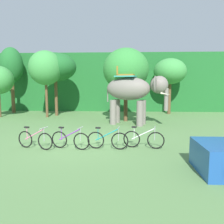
{
  "coord_description": "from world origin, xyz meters",
  "views": [
    {
      "loc": [
        2.05,
        -10.12,
        2.69
      ],
      "look_at": [
        1.46,
        1.0,
        1.3
      ],
      "focal_mm": 36.96,
      "sensor_mm": 36.0,
      "label": 1
    }
  ],
  "objects_px": {
    "tree_far_right": "(46,68)",
    "tree_center_left": "(126,70)",
    "elephant": "(133,91)",
    "bike_white": "(143,139)",
    "tree_center_right": "(55,67)",
    "bike_teal": "(108,140)",
    "tree_far_left": "(170,72)",
    "tree_center": "(11,66)",
    "bike_pink": "(35,140)",
    "bike_purple": "(70,140)"
  },
  "relations": [
    {
      "from": "tree_center_right",
      "to": "bike_teal",
      "type": "relative_size",
      "value": 3.03
    },
    {
      "from": "tree_far_left",
      "to": "bike_purple",
      "type": "height_order",
      "value": "tree_far_left"
    },
    {
      "from": "bike_pink",
      "to": "bike_purple",
      "type": "relative_size",
      "value": 0.98
    },
    {
      "from": "tree_far_right",
      "to": "tree_center",
      "type": "bearing_deg",
      "value": 146.56
    },
    {
      "from": "tree_far_right",
      "to": "elephant",
      "type": "relative_size",
      "value": 1.23
    },
    {
      "from": "bike_pink",
      "to": "bike_purple",
      "type": "distance_m",
      "value": 1.46
    },
    {
      "from": "tree_far_right",
      "to": "bike_teal",
      "type": "xyz_separation_m",
      "value": [
        5.46,
        -8.7,
        -3.48
      ]
    },
    {
      "from": "tree_center",
      "to": "tree_far_right",
      "type": "xyz_separation_m",
      "value": [
        4.04,
        -2.67,
        -0.38
      ]
    },
    {
      "from": "tree_center",
      "to": "bike_white",
      "type": "bearing_deg",
      "value": -45.42
    },
    {
      "from": "tree_center_left",
      "to": "bike_teal",
      "type": "distance_m",
      "value": 7.86
    },
    {
      "from": "tree_center_right",
      "to": "bike_purple",
      "type": "relative_size",
      "value": 3.09
    },
    {
      "from": "tree_far_right",
      "to": "tree_center_right",
      "type": "distance_m",
      "value": 1.13
    },
    {
      "from": "tree_center_right",
      "to": "elephant",
      "type": "relative_size",
      "value": 1.22
    },
    {
      "from": "tree_center_left",
      "to": "tree_far_left",
      "type": "relative_size",
      "value": 1.06
    },
    {
      "from": "bike_pink",
      "to": "bike_teal",
      "type": "relative_size",
      "value": 0.96
    },
    {
      "from": "tree_far_right",
      "to": "bike_pink",
      "type": "height_order",
      "value": "tree_far_right"
    },
    {
      "from": "bike_purple",
      "to": "elephant",
      "type": "bearing_deg",
      "value": 64.49
    },
    {
      "from": "bike_purple",
      "to": "tree_center_left",
      "type": "bearing_deg",
      "value": 72.09
    },
    {
      "from": "bike_white",
      "to": "bike_teal",
      "type": "bearing_deg",
      "value": -171.64
    },
    {
      "from": "tree_center_right",
      "to": "bike_pink",
      "type": "bearing_deg",
      "value": -78.5
    },
    {
      "from": "tree_far_left",
      "to": "elephant",
      "type": "relative_size",
      "value": 1.14
    },
    {
      "from": "bike_pink",
      "to": "tree_center",
      "type": "bearing_deg",
      "value": 119.54
    },
    {
      "from": "tree_center_right",
      "to": "bike_pink",
      "type": "relative_size",
      "value": 3.15
    },
    {
      "from": "tree_center",
      "to": "bike_pink",
      "type": "bearing_deg",
      "value": -60.46
    },
    {
      "from": "tree_center_left",
      "to": "bike_pink",
      "type": "relative_size",
      "value": 3.11
    },
    {
      "from": "tree_center",
      "to": "tree_center_left",
      "type": "bearing_deg",
      "value": -22.45
    },
    {
      "from": "tree_far_right",
      "to": "elephant",
      "type": "height_order",
      "value": "tree_far_right"
    },
    {
      "from": "tree_far_right",
      "to": "bike_white",
      "type": "bearing_deg",
      "value": -50.67
    },
    {
      "from": "tree_center_right",
      "to": "bike_purple",
      "type": "bearing_deg",
      "value": -70.54
    },
    {
      "from": "bike_purple",
      "to": "tree_center_right",
      "type": "bearing_deg",
      "value": 109.46
    },
    {
      "from": "tree_far_right",
      "to": "tree_far_left",
      "type": "distance_m",
      "value": 10.41
    },
    {
      "from": "tree_center",
      "to": "tree_far_right",
      "type": "distance_m",
      "value": 4.85
    },
    {
      "from": "tree_center",
      "to": "bike_purple",
      "type": "distance_m",
      "value": 14.45
    },
    {
      "from": "tree_center_right",
      "to": "bike_teal",
      "type": "xyz_separation_m",
      "value": [
        4.99,
        -9.72,
        -3.6
      ]
    },
    {
      "from": "tree_far_right",
      "to": "bike_white",
      "type": "relative_size",
      "value": 3.08
    },
    {
      "from": "tree_far_right",
      "to": "bike_purple",
      "type": "height_order",
      "value": "tree_far_right"
    },
    {
      "from": "bike_white",
      "to": "tree_center",
      "type": "bearing_deg",
      "value": 134.58
    },
    {
      "from": "tree_far_left",
      "to": "bike_pink",
      "type": "height_order",
      "value": "tree_far_left"
    },
    {
      "from": "tree_far_right",
      "to": "tree_far_left",
      "type": "relative_size",
      "value": 1.08
    },
    {
      "from": "tree_center_left",
      "to": "bike_purple",
      "type": "relative_size",
      "value": 3.06
    },
    {
      "from": "bike_white",
      "to": "tree_far_left",
      "type": "bearing_deg",
      "value": 74.13
    },
    {
      "from": "tree_far_left",
      "to": "bike_pink",
      "type": "distance_m",
      "value": 14.09
    },
    {
      "from": "tree_far_left",
      "to": "elephant",
      "type": "distance_m",
      "value": 6.63
    },
    {
      "from": "tree_far_right",
      "to": "elephant",
      "type": "distance_m",
      "value": 7.5
    },
    {
      "from": "tree_far_right",
      "to": "tree_center_right",
      "type": "xyz_separation_m",
      "value": [
        0.47,
        1.02,
        0.13
      ]
    },
    {
      "from": "tree_center_left",
      "to": "bike_teal",
      "type": "bearing_deg",
      "value": -96.27
    },
    {
      "from": "tree_far_right",
      "to": "bike_white",
      "type": "height_order",
      "value": "tree_far_right"
    },
    {
      "from": "elephant",
      "to": "bike_teal",
      "type": "xyz_separation_m",
      "value": [
        -1.25,
        -5.77,
        -1.82
      ]
    },
    {
      "from": "tree_far_right",
      "to": "tree_center_left",
      "type": "height_order",
      "value": "tree_far_right"
    },
    {
      "from": "bike_purple",
      "to": "bike_white",
      "type": "height_order",
      "value": "same"
    }
  ]
}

